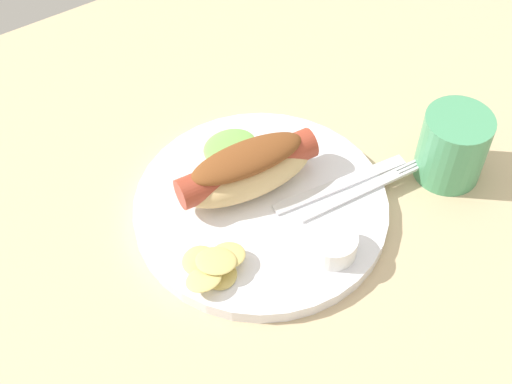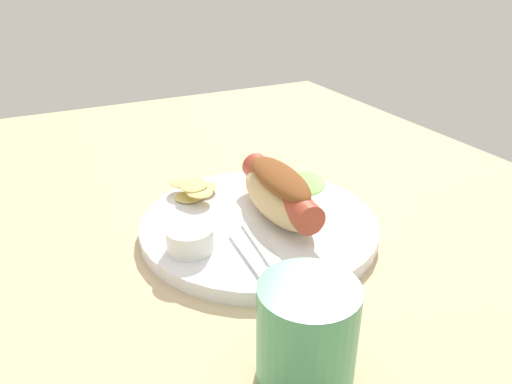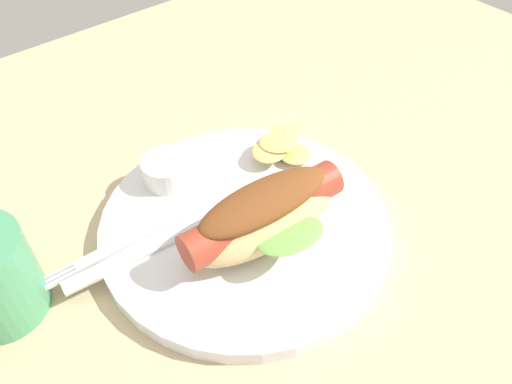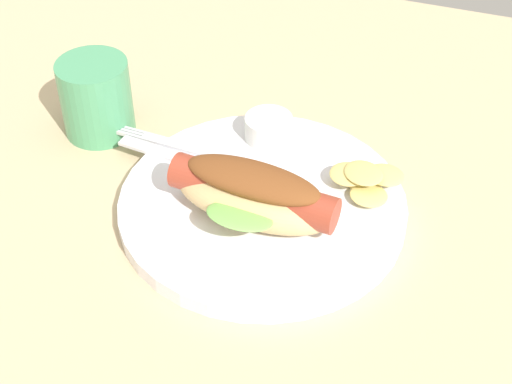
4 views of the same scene
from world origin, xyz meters
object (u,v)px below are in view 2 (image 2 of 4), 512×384
(sauce_ramekin, at_px, (190,239))
(fork, at_px, (262,273))
(hot_dog, at_px, (281,192))
(knife, at_px, (274,262))
(drinking_cup, at_px, (307,333))
(chips_pile, at_px, (194,189))
(plate, at_px, (259,225))

(sauce_ramekin, height_order, fork, sauce_ramekin)
(hot_dog, height_order, knife, hot_dog)
(sauce_ramekin, bearing_deg, drinking_cup, -171.62)
(fork, xyz_separation_m, drinking_cup, (-0.11, 0.02, 0.02))
(chips_pile, height_order, drinking_cup, drinking_cup)
(sauce_ramekin, relative_size, chips_pile, 0.67)
(fork, height_order, drinking_cup, drinking_cup)
(fork, distance_m, knife, 0.02)
(drinking_cup, bearing_deg, knife, -17.46)
(fork, height_order, chips_pile, chips_pile)
(fork, distance_m, chips_pile, 0.18)
(sauce_ramekin, relative_size, knife, 0.30)
(fork, bearing_deg, hot_dog, 146.01)
(plate, distance_m, drinking_cup, 0.22)
(plate, height_order, sauce_ramekin, sauce_ramekin)
(hot_dog, bearing_deg, plate, -89.89)
(hot_dog, relative_size, knife, 0.98)
(plate, xyz_separation_m, knife, (-0.08, 0.03, 0.01))
(knife, height_order, drinking_cup, drinking_cup)
(chips_pile, bearing_deg, hot_dog, -139.95)
(fork, bearing_deg, knife, 125.08)
(plate, distance_m, fork, 0.11)
(hot_dog, relative_size, sauce_ramekin, 3.23)
(hot_dog, distance_m, knife, 0.10)
(hot_dog, bearing_deg, knife, -28.37)
(sauce_ramekin, relative_size, drinking_cup, 0.59)
(plate, bearing_deg, drinking_cup, 162.51)
(sauce_ramekin, bearing_deg, hot_dog, -78.99)
(fork, xyz_separation_m, knife, (0.01, -0.02, -0.00))
(chips_pile, bearing_deg, knife, -173.11)
(sauce_ramekin, bearing_deg, chips_pile, -21.54)
(knife, bearing_deg, hot_dog, 153.48)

